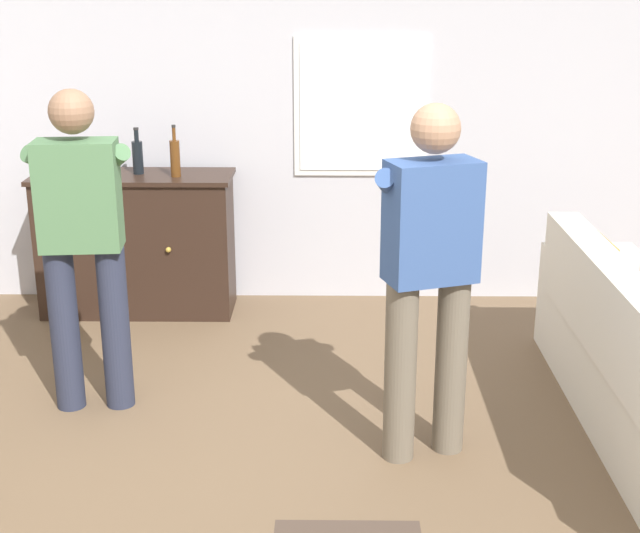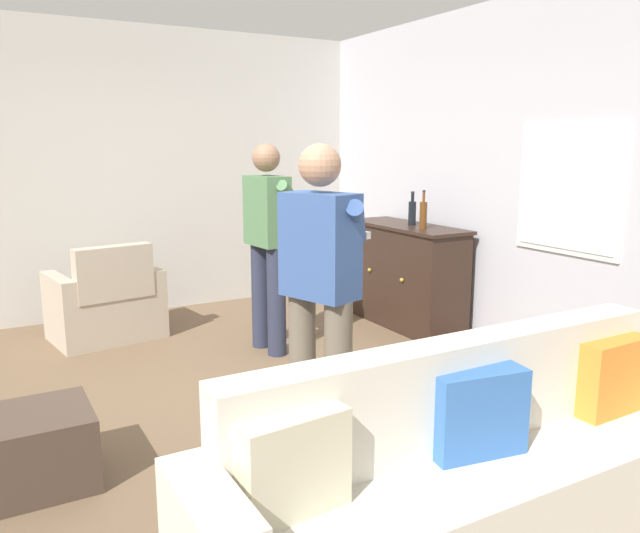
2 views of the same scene
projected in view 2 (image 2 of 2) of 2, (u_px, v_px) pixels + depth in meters
name	position (u px, v px, depth m)	size (l,w,h in m)	color
ground	(201.00, 409.00, 4.01)	(10.40, 10.40, 0.00)	brown
wall_back_with_window	(514.00, 179.00, 5.00)	(5.20, 0.15, 2.80)	silver
wall_side_left	(106.00, 173.00, 6.01)	(0.12, 5.20, 2.80)	beige
couch	(480.00, 474.00, 2.56)	(0.57, 2.53, 0.87)	silver
armchair	(107.00, 307.00, 5.41)	(0.77, 0.97, 0.85)	#B2A38E
sideboard_cabinet	(406.00, 275.00, 5.79)	(1.31, 0.49, 0.95)	black
bottle_wine_green	(412.00, 212.00, 5.65)	(0.07, 0.07, 0.30)	black
bottle_liquor_amber	(423.00, 214.00, 5.39)	(0.06, 0.06, 0.34)	#593314
ottoman	(39.00, 448.00, 3.10)	(0.51, 0.51, 0.38)	#47382D
person_standing_left	(269.00, 238.00, 4.98)	(0.56, 0.49, 1.68)	#282D42
person_standing_right	(321.00, 286.00, 3.30)	(0.53, 0.52, 1.68)	#6B6051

